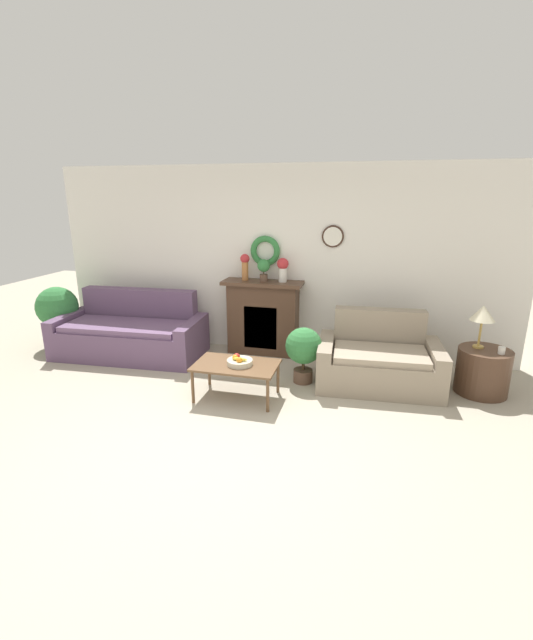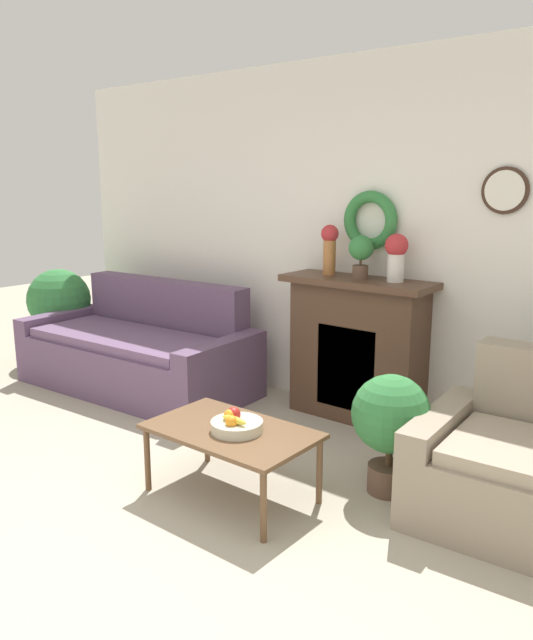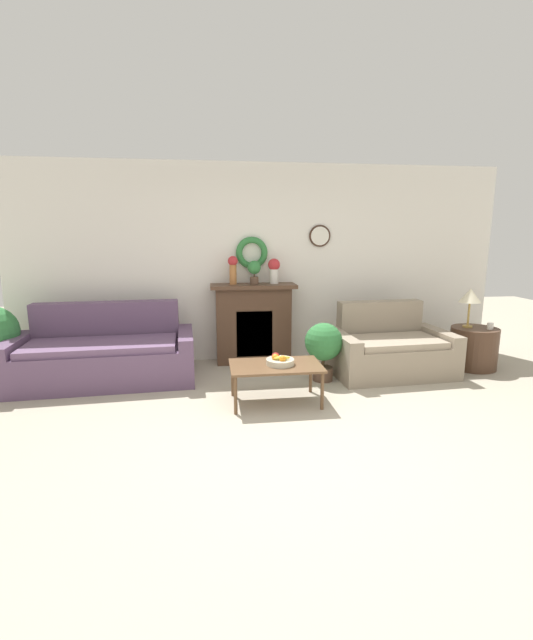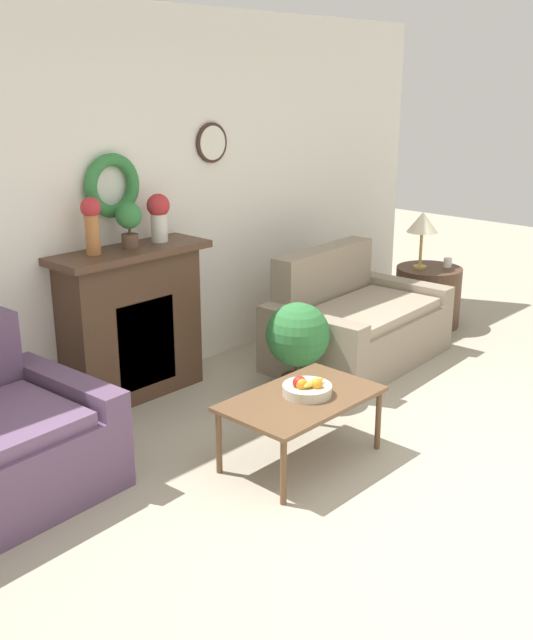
{
  "view_description": "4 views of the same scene",
  "coord_description": "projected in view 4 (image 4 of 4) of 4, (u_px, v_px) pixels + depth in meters",
  "views": [
    {
      "loc": [
        1.4,
        -3.28,
        2.29
      ],
      "look_at": [
        0.23,
        1.31,
        0.89
      ],
      "focal_mm": 24.0,
      "sensor_mm": 36.0,
      "label": 1
    },
    {
      "loc": [
        2.16,
        -1.41,
        1.79
      ],
      "look_at": [
        -0.33,
        1.71,
        0.9
      ],
      "focal_mm": 35.0,
      "sensor_mm": 36.0,
      "label": 2
    },
    {
      "loc": [
        -0.72,
        -3.18,
        1.75
      ],
      "look_at": [
        -0.12,
        1.33,
        0.84
      ],
      "focal_mm": 24.0,
      "sensor_mm": 36.0,
      "label": 3
    },
    {
      "loc": [
        -3.15,
        -1.56,
        2.21
      ],
      "look_at": [
        0.17,
        1.55,
        0.73
      ],
      "focal_mm": 42.0,
      "sensor_mm": 36.0,
      "label": 4
    }
  ],
  "objects": [
    {
      "name": "mug",
      "position": [
        448.0,
        263.0,
        6.86
      ],
      "size": [
        0.08,
        0.08,
        0.08
      ],
      "color": "silver",
      "rests_on": "side_table_by_loveseat"
    },
    {
      "name": "fireplace",
      "position": [
        132.0,
        323.0,
        5.29
      ],
      "size": [
        1.15,
        0.41,
        1.09
      ],
      "color": "#4C3323",
      "rests_on": "ground_plane"
    },
    {
      "name": "table_lamp",
      "position": [
        422.0,
        224.0,
        6.71
      ],
      "size": [
        0.28,
        0.28,
        0.51
      ],
      "color": "#B28E42",
      "rests_on": "side_table_by_loveseat"
    },
    {
      "name": "coffee_table",
      "position": [
        302.0,
        403.0,
        4.41
      ],
      "size": [
        0.96,
        0.58,
        0.42
      ],
      "color": "brown",
      "rests_on": "ground_plane"
    },
    {
      "name": "vase_on_mantel_left",
      "position": [
        92.0,
        221.0,
        4.87
      ],
      "size": [
        0.13,
        0.13,
        0.38
      ],
      "color": "#AD6B38",
      "rests_on": "fireplace"
    },
    {
      "name": "potted_plant_floor_by_loveseat",
      "position": [
        298.0,
        340.0,
        5.26
      ],
      "size": [
        0.46,
        0.46,
        0.71
      ],
      "color": "brown",
      "rests_on": "ground_plane"
    },
    {
      "name": "fruit_bowl",
      "position": [
        307.0,
        388.0,
        4.41
      ],
      "size": [
        0.3,
        0.3,
        0.12
      ],
      "color": "beige",
      "rests_on": "coffee_table"
    },
    {
      "name": "loveseat_right",
      "position": [
        354.0,
        324.0,
        6.06
      ],
      "size": [
        1.53,
        1.01,
        0.89
      ],
      "rotation": [
        0.0,
        0.0,
        0.06
      ],
      "color": "gray",
      "rests_on": "ground_plane"
    },
    {
      "name": "side_table_by_loveseat",
      "position": [
        428.0,
        296.0,
        6.93
      ],
      "size": [
        0.6,
        0.6,
        0.54
      ],
      "color": "#4C3323",
      "rests_on": "ground_plane"
    },
    {
      "name": "vase_on_mantel_right",
      "position": [
        159.0,
        214.0,
        5.26
      ],
      "size": [
        0.16,
        0.16,
        0.34
      ],
      "color": "silver",
      "rests_on": "fireplace"
    },
    {
      "name": "potted_plant_on_mantel",
      "position": [
        129.0,
        220.0,
        5.06
      ],
      "size": [
        0.18,
        0.18,
        0.31
      ],
      "color": "brown",
      "rests_on": "fireplace"
    },
    {
      "name": "ground_plane",
      "position": [
        461.0,
        523.0,
        3.89
      ],
      "size": [
        16.0,
        16.0,
        0.0
      ],
      "primitive_type": "plane",
      "color": "#ADA38E"
    },
    {
      "name": "wall_back",
      "position": [
        124.0,
        204.0,
        5.27
      ],
      "size": [
        6.8,
        0.15,
        2.7
      ],
      "color": "white",
      "rests_on": "ground_plane"
    }
  ]
}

